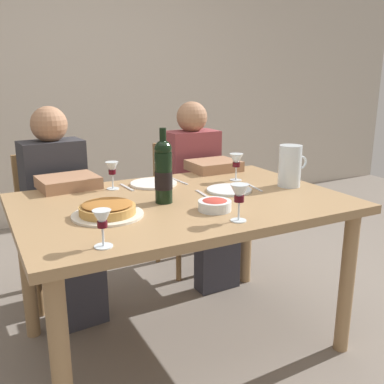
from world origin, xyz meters
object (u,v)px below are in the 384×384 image
Objects in this scene: chair_left at (52,216)px; diner_left at (61,207)px; wine_glass_spare at (102,221)px; salad_bowl at (215,204)px; diner_right at (200,187)px; dinner_plate_left_setting at (229,190)px; dining_table at (182,218)px; water_pitcher at (290,168)px; wine_glass_left_diner at (236,162)px; chair_right at (184,196)px; wine_bottle at (163,172)px; wine_glass_right_diner at (239,195)px; wine_glass_centre at (112,170)px; dinner_plate_right_setting at (154,183)px; baked_tart at (108,210)px.

diner_left is at bearing 89.14° from chair_left.
diner_left is at bearing 86.96° from wine_glass_spare.
chair_left is (-0.50, 1.08, -0.29)m from salad_bowl.
salad_bowl is at bearing 64.29° from diner_right.
diner_left reaches higher than dinner_plate_left_setting.
dining_table is 6.96× the size of water_pitcher.
salad_bowl is at bearing 114.87° from diner_left.
chair_right is (0.02, 0.68, -0.37)m from wine_glass_left_diner.
chair_left is (-1.06, 0.90, -0.36)m from water_pitcher.
chair_right is at bearing 63.04° from dining_table.
diner_right is (0.55, 0.66, -0.29)m from wine_bottle.
wine_glass_right_diner is (-0.37, -0.59, 0.00)m from wine_glass_left_diner.
diner_left reaches higher than chair_right.
dining_table is 6.67× the size of dinner_plate_left_setting.
wine_glass_left_diner reaches higher than chair_left.
dining_table is 10.09× the size of wine_glass_left_diner.
diner_right is (0.68, 0.32, -0.24)m from wine_glass_centre.
wine_glass_left_diner reaches higher than dinner_plate_left_setting.
wine_bottle is 0.71m from water_pitcher.
diner_left is (-0.49, 0.84, -0.17)m from salad_bowl.
diner_right is (0.40, 0.87, -0.17)m from salad_bowl.
water_pitcher reaches higher than salad_bowl.
diner_left is at bearing 144.88° from dinner_plate_right_setting.
wine_glass_spare is at bearing 81.86° from diner_left.
chair_left reaches higher than baked_tart.
wine_glass_right_diner is at bearing -117.75° from dinner_plate_left_setting.
wine_bottle is 1.15× the size of baked_tart.
baked_tart is at bearing 89.50° from diner_left.
wine_glass_centre is at bearing 116.69° from salad_bowl.
dinner_plate_left_setting reaches higher than dining_table.
water_pitcher is 0.88× the size of dinner_plate_right_setting.
wine_glass_left_diner reaches higher than dinner_plate_right_setting.
chair_left is 0.75× the size of diner_left.
baked_tart is at bearing -167.83° from dining_table.
wine_glass_centre is at bearing 177.60° from dinner_plate_right_setting.
wine_glass_right_diner is (-0.55, -0.35, 0.01)m from water_pitcher.
chair_right is at bearing 58.53° from wine_bottle.
dinner_plate_right_setting is at bearing 91.57° from dining_table.
diner_right reaches higher than salad_bowl.
dinner_plate_right_setting is 0.28× the size of chair_right.
wine_glass_left_diner is 0.67m from wine_glass_centre.
water_pitcher reaches higher than dining_table.
dinner_plate_left_setting is at bearing 28.77° from wine_glass_spare.
wine_bottle is at bearing 14.48° from baked_tart.
chair_right is (0.94, 1.28, -0.35)m from wine_glass_spare.
chair_right is at bearing -90.12° from diner_right.
salad_bowl is at bearing 94.42° from wine_glass_right_diner.
wine_glass_right_diner is (0.16, -0.38, -0.04)m from wine_bottle.
dinner_plate_left_setting is 0.19× the size of diner_left.
wine_bottle is at bearing -68.66° from wine_glass_centre.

